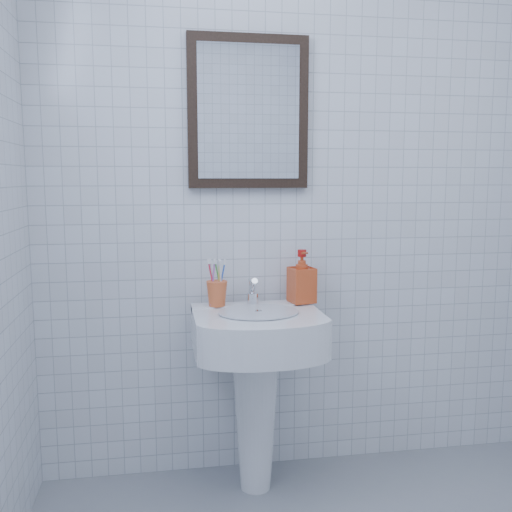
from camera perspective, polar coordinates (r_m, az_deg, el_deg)
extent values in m
cube|color=silver|center=(2.46, 4.08, 7.05)|extent=(2.20, 0.02, 2.50)
cone|color=white|center=(2.43, -0.05, -15.69)|extent=(0.20, 0.20, 0.63)
cube|color=white|center=(2.26, 0.14, -7.51)|extent=(0.50, 0.36, 0.15)
cube|color=white|center=(2.38, -0.43, -5.08)|extent=(0.50, 0.09, 0.03)
cylinder|color=silver|center=(2.22, 0.26, -5.60)|extent=(0.31, 0.31, 0.01)
cylinder|color=silver|center=(2.35, -0.35, -4.31)|extent=(0.05, 0.05, 0.05)
cylinder|color=silver|center=(2.33, -0.29, -2.99)|extent=(0.03, 0.09, 0.08)
cylinder|color=silver|center=(2.36, -0.42, -3.30)|extent=(0.03, 0.05, 0.09)
imported|color=#B93112|center=(2.39, 4.60, -2.06)|extent=(0.12, 0.12, 0.22)
cube|color=black|center=(2.42, -0.78, 14.18)|extent=(0.50, 0.04, 0.62)
cube|color=silver|center=(2.40, -0.71, 14.23)|extent=(0.42, 0.00, 0.54)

